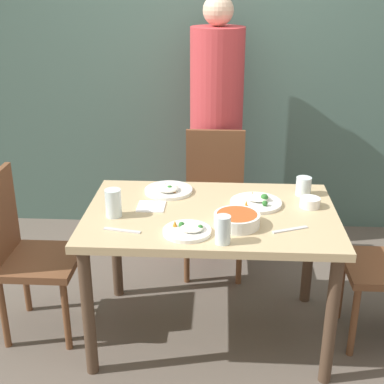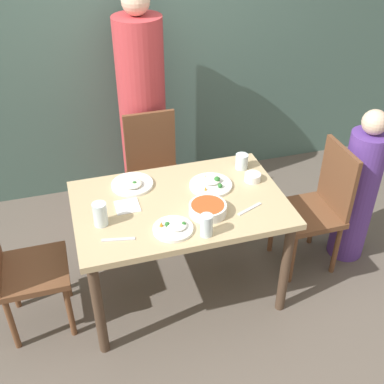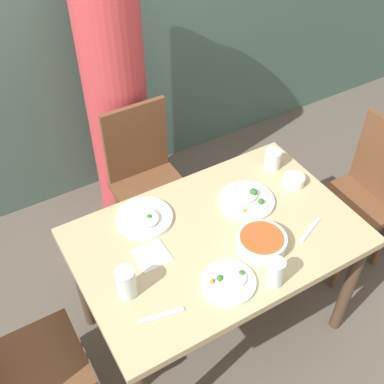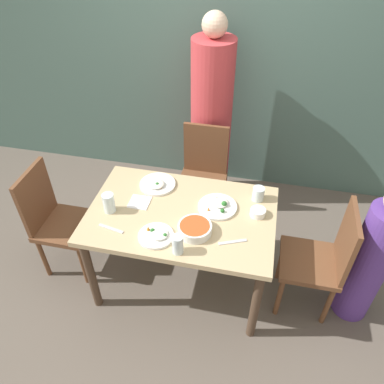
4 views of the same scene
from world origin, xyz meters
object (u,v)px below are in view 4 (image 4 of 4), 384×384
(person_child, at_px, (370,262))
(plate_rice_adult, at_px, (157,184))
(chair_adult_spot, at_px, (203,175))
(person_adult, at_px, (211,123))
(chair_child_spot, at_px, (322,258))
(bowl_curry, at_px, (195,229))
(glass_water_tall, at_px, (178,244))

(person_child, distance_m, plate_rice_adult, 1.54)
(chair_adult_spot, distance_m, person_adult, 0.46)
(person_child, height_order, plate_rice_adult, person_child)
(chair_child_spot, height_order, person_adult, person_adult)
(person_child, distance_m, bowl_curry, 1.18)
(plate_rice_adult, bearing_deg, bowl_curry, -47.43)
(chair_child_spot, xyz_separation_m, person_child, (0.29, 0.00, 0.04))
(chair_adult_spot, relative_size, bowl_curry, 4.18)
(person_adult, height_order, plate_rice_adult, person_adult)
(plate_rice_adult, bearing_deg, glass_water_tall, -62.62)
(plate_rice_adult, distance_m, glass_water_tall, 0.65)
(chair_child_spot, distance_m, person_adult, 1.48)
(glass_water_tall, bearing_deg, person_adult, 92.12)
(chair_child_spot, relative_size, person_adult, 0.53)
(chair_adult_spot, relative_size, chair_child_spot, 1.00)
(person_adult, bearing_deg, bowl_curry, -84.57)
(chair_adult_spot, bearing_deg, glass_water_tall, -87.20)
(glass_water_tall, bearing_deg, chair_adult_spot, 92.80)
(chair_child_spot, height_order, glass_water_tall, chair_child_spot)
(bowl_curry, bearing_deg, person_adult, 95.43)
(person_child, height_order, bowl_curry, person_child)
(chair_adult_spot, height_order, plate_rice_adult, chair_adult_spot)
(chair_child_spot, distance_m, bowl_curry, 0.90)
(chair_child_spot, bearing_deg, glass_water_tall, -69.02)
(chair_adult_spot, xyz_separation_m, person_adult, (0.00, 0.35, 0.31))
(plate_rice_adult, relative_size, glass_water_tall, 2.01)
(bowl_curry, relative_size, plate_rice_adult, 0.83)
(person_adult, xyz_separation_m, person_child, (1.26, -1.08, -0.27))
(chair_adult_spot, xyz_separation_m, plate_rice_adult, (-0.25, -0.51, 0.25))
(person_child, bearing_deg, person_adult, 139.40)
(person_child, bearing_deg, plate_rice_adult, 171.46)
(chair_adult_spot, xyz_separation_m, bowl_curry, (0.12, -0.90, 0.27))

